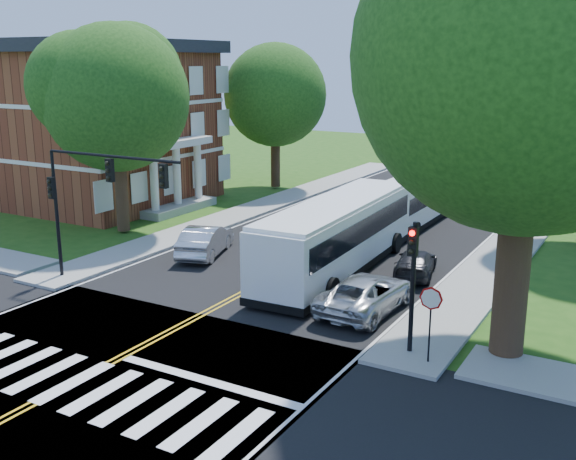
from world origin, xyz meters
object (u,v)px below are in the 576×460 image
Objects in this scene: bus_follow at (416,199)px; hatchback at (205,240)px; bus_lead at (338,234)px; suv at (366,293)px; signal_nw at (92,187)px; signal_ne at (413,270)px; dark_sedan at (416,263)px.

bus_follow is 2.33× the size of hatchback.
bus_lead is 5.28m from suv.
signal_nw is 12.15m from suv.
signal_ne is 14.51m from hatchback.
signal_ne is at bearing 0.05° from signal_nw.
signal_nw is 1.38× the size of suv.
bus_follow is 2.10× the size of suv.
signal_nw is 14.13m from signal_ne.
dark_sedan is (10.25, 2.10, -0.18)m from hatchback.
signal_nw is 19.97m from bus_follow.
signal_nw is 11.03m from bus_lead.
signal_nw is 14.57m from dark_sedan.
signal_nw reaches higher than signal_ne.
signal_nw is 7.25m from hatchback.
bus_lead is 3.74m from dark_sedan.
dark_sedan is at bearing 172.98° from hatchback.
bus_lead is 1.19× the size of bus_follow.
suv is at bearing 15.22° from signal_nw.
signal_ne reaches higher than bus_lead.
suv is 1.28× the size of dark_sedan.
bus_follow is at bearing -83.02° from dark_sedan.
bus_lead is 10.98m from bus_follow.
signal_ne reaches higher than suv.
signal_nw reaches higher than dark_sedan.
hatchback is (-6.89, -0.93, -0.98)m from bus_lead.
signal_nw is at bearing 66.57° from bus_follow.
signal_ne is at bearing 95.66° from dark_sedan.
bus_lead is at bearing 130.36° from signal_ne.
signal_nw reaches higher than suv.
suv is (3.18, -4.09, -1.03)m from bus_lead.
hatchback is at bearing 79.81° from signal_nw.
signal_ne is at bearing 128.03° from bus_lead.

